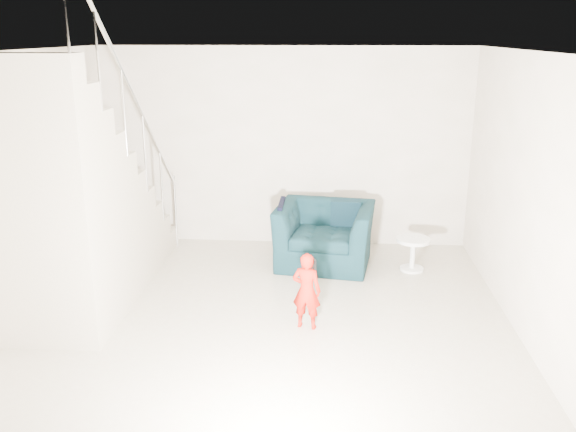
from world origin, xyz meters
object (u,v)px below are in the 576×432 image
at_px(armchair, 325,235).
at_px(side_table, 413,249).
at_px(toddler, 307,291).
at_px(staircase, 82,221).

height_order(armchair, side_table, armchair).
distance_m(toddler, staircase, 2.50).
xyz_separation_m(armchair, staircase, (-2.57, -1.38, 0.56)).
bearing_deg(side_table, staircase, -161.57).
bearing_deg(toddler, armchair, -83.57).
height_order(toddler, staircase, staircase).
relative_size(armchair, staircase, 0.33).
height_order(toddler, side_table, toddler).
bearing_deg(armchair, toddler, -86.85).
xyz_separation_m(toddler, side_table, (1.26, 1.64, -0.11)).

